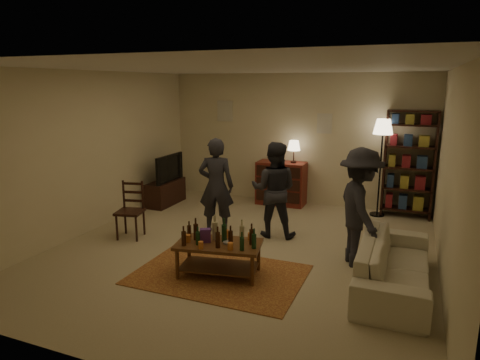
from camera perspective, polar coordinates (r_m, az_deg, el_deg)
The scene contains 13 objects.
floor at distance 6.60m, azimuth 0.19°, elevation -9.38°, with size 6.00×6.00×0.00m, color #C6B793.
room_shell at distance 9.16m, azimuth 3.47°, elevation 8.50°, with size 6.00×6.00×6.00m.
rug at distance 5.82m, azimuth -2.82°, elevation -12.47°, with size 2.20×1.50×0.01m, color maroon.
coffee_table at distance 5.67m, azimuth -2.86°, elevation -8.81°, with size 1.19×0.79×0.79m.
dining_chair at distance 7.26m, azimuth -14.31°, elevation -3.59°, with size 0.49×0.49×0.94m.
tv_stand at distance 9.09m, azimuth -9.89°, elevation -0.82°, with size 0.40×1.00×1.06m.
dresser at distance 8.97m, azimuth 5.56°, elevation -0.28°, with size 1.00×0.50×1.36m.
bookshelf at distance 8.57m, azimuth 21.58°, elevation 2.08°, with size 0.90×0.34×2.02m.
floor_lamp at distance 8.39m, azimuth 18.50°, elevation 5.87°, with size 0.36×0.36×1.85m.
sofa at distance 5.70m, azimuth 19.88°, elevation -10.54°, with size 2.08×0.81×0.61m, color beige.
person_left at distance 7.16m, azimuth -3.20°, elevation -0.81°, with size 0.59×0.39×1.62m, color #24242B.
person_right at distance 7.02m, azimuth 4.54°, elevation -1.30°, with size 0.77×0.60×1.58m, color #27272E.
person_by_sofa at distance 6.09m, azimuth 15.70°, elevation -3.56°, with size 1.07×0.61×1.65m, color #24242B.
Camera 1 is at (2.29, -5.67, 2.48)m, focal length 32.00 mm.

